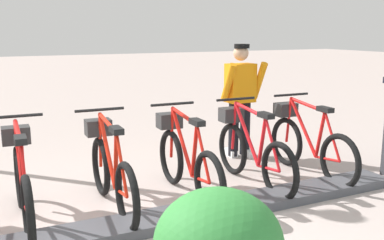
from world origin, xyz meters
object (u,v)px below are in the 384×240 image
Objects in this scene: bike_docked_1 at (251,150)px; bike_docked_4 at (22,182)px; worker_near_rack at (240,96)px; bike_docked_0 at (308,142)px; bike_docked_2 at (186,159)px; bike_docked_3 at (110,169)px.

bike_docked_1 is 2.62m from bike_docked_4.
worker_near_rack is at bearing -70.56° from bike_docked_4.
bike_docked_0 and bike_docked_2 have the same top height.
worker_near_rack reaches higher than bike_docked_4.
worker_near_rack is at bearing -51.69° from bike_docked_2.
bike_docked_3 is (0.00, 0.87, 0.00)m from bike_docked_2.
bike_docked_1 and bike_docked_2 have the same top height.
bike_docked_1 is (0.00, 0.87, 0.00)m from bike_docked_0.
bike_docked_3 is 2.58m from worker_near_rack.
bike_docked_0 is 1.00× the size of bike_docked_1.
bike_docked_0 is at bearing -90.00° from bike_docked_4.
bike_docked_1 is 1.04× the size of worker_near_rack.
worker_near_rack reaches higher than bike_docked_0.
bike_docked_2 is 1.04× the size of worker_near_rack.
bike_docked_2 and bike_docked_3 have the same top height.
bike_docked_1 is 1.74m from bike_docked_3.
bike_docked_2 is at bearing -90.00° from bike_docked_3.
bike_docked_4 is (0.00, 1.74, 0.00)m from bike_docked_2.
bike_docked_1 and bike_docked_4 have the same top height.
bike_docked_4 is (0.00, 3.49, 0.00)m from bike_docked_0.
bike_docked_3 is (0.00, 2.62, 0.00)m from bike_docked_0.
bike_docked_0 is 1.04× the size of worker_near_rack.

